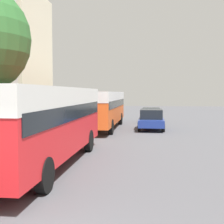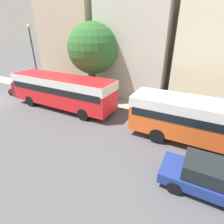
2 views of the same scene
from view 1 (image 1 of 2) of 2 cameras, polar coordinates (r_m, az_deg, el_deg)
The scene contains 5 objects.
building_far_terrace at distance 25.51m, azimuth -19.61°, elevation 8.65°, with size 6.05×6.35×10.21m.
bus_lead at distance 11.90m, azimuth -12.72°, elevation -0.53°, with size 2.60×9.95×2.95m.
bus_following at distance 23.74m, azimuth -1.86°, elevation 1.37°, with size 2.49×10.42×2.82m.
car_crossing at distance 23.28m, azimuth 7.19°, elevation -1.31°, with size 1.89×4.12×1.52m.
car_far_curb at distance 28.97m, azimuth 7.15°, elevation -0.48°, with size 1.85×4.45×1.36m.
Camera 1 is at (2.15, -4.14, 2.75)m, focal length 50.00 mm.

